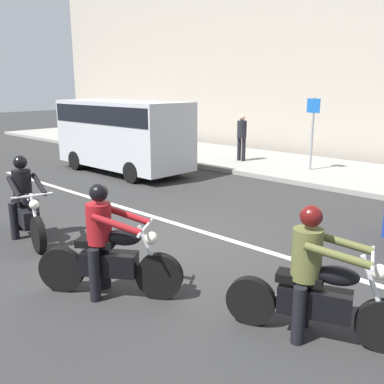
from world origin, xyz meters
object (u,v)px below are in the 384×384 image
at_px(parked_van_silver, 123,131).
at_px(pedestrian_bystander, 242,134).
at_px(street_sign_post, 312,126).
at_px(motorcycle_with_rider_black_leather, 25,206).
at_px(motorcycle_with_rider_crimson, 108,250).
at_px(motorcycle_with_rider_olive, 314,285).

height_order(parked_van_silver, pedestrian_bystander, parked_van_silver).
distance_m(parked_van_silver, street_sign_post, 6.10).
distance_m(motorcycle_with_rider_black_leather, parked_van_silver, 6.57).
relative_size(motorcycle_with_rider_black_leather, pedestrian_bystander, 1.32).
bearing_deg(parked_van_silver, motorcycle_with_rider_black_leather, -53.88).
distance_m(motorcycle_with_rider_black_leather, motorcycle_with_rider_crimson, 2.97).
height_order(motorcycle_with_rider_crimson, motorcycle_with_rider_olive, motorcycle_with_rider_crimson).
bearing_deg(street_sign_post, motorcycle_with_rider_black_leather, -94.90).
bearing_deg(pedestrian_bystander, motorcycle_with_rider_crimson, -62.64).
height_order(motorcycle_with_rider_black_leather, parked_van_silver, parked_van_silver).
relative_size(motorcycle_with_rider_crimson, motorcycle_with_rider_olive, 0.88).
height_order(parked_van_silver, street_sign_post, street_sign_post).
bearing_deg(parked_van_silver, street_sign_post, 40.39).
bearing_deg(motorcycle_with_rider_crimson, pedestrian_bystander, 117.36).
bearing_deg(parked_van_silver, motorcycle_with_rider_olive, -26.01).
bearing_deg(motorcycle_with_rider_olive, motorcycle_with_rider_black_leather, -172.67).
xyz_separation_m(motorcycle_with_rider_black_leather, street_sign_post, (0.79, 9.23, 0.90)).
relative_size(motorcycle_with_rider_black_leather, motorcycle_with_rider_crimson, 1.23).
xyz_separation_m(parked_van_silver, street_sign_post, (4.64, 3.95, 0.20)).
relative_size(motorcycle_with_rider_crimson, pedestrian_bystander, 1.07).
height_order(motorcycle_with_rider_crimson, pedestrian_bystander, pedestrian_bystander).
xyz_separation_m(motorcycle_with_rider_black_leather, parked_van_silver, (-3.85, 5.28, 0.71)).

